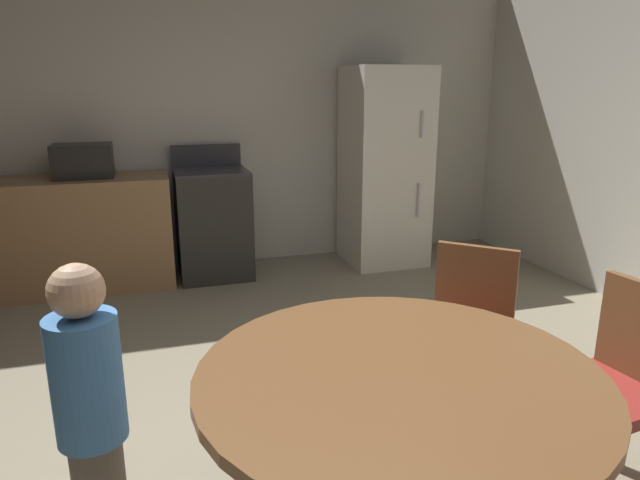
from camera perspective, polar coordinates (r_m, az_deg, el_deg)
The scene contains 10 objects.
ground_plane at distance 2.67m, azimuth 1.16°, elevation -21.60°, with size 14.00×14.00×0.00m, color gray.
wall_back at distance 5.21m, azimuth -9.95°, elevation 12.37°, with size 5.71×0.12×2.70m, color beige.
kitchen_counter at distance 4.97m, azimuth -26.62°, elevation 0.30°, with size 2.05×0.60×0.90m, color #9E754C.
oven_range at distance 4.92m, azimuth -10.73°, elevation 1.76°, with size 0.60×0.60×1.10m.
refrigerator at distance 5.19m, azimuth 6.50°, elevation 7.28°, with size 0.68×0.68×1.76m.
microwave at distance 4.81m, azimuth -22.75°, elevation 7.36°, with size 0.44×0.32×0.26m, color black.
dining_table at distance 1.87m, azimuth 7.83°, elevation -17.08°, with size 1.26×1.26×0.76m.
chair_east at distance 2.54m, azimuth 27.81°, elevation -12.23°, with size 0.45×0.45×0.87m.
chair_northeast at distance 2.78m, azimuth 14.63°, elevation -8.48°, with size 0.57×0.57×0.87m.
person_child at distance 2.04m, azimuth -22.03°, elevation -16.07°, with size 0.28×0.28×1.09m.
Camera 1 is at (-0.68, -2.02, 1.60)m, focal length 31.78 mm.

